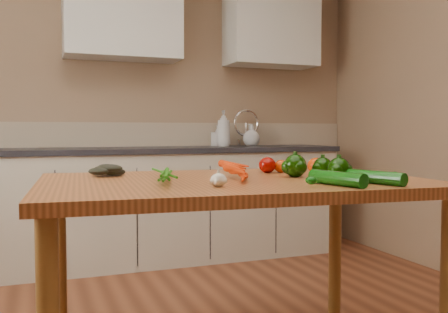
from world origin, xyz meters
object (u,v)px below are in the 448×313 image
pepper_a (295,166)px  tomato_b (281,166)px  table (234,201)px  pepper_c (339,169)px  soap_bottle_c (251,135)px  soap_bottle_b (217,136)px  garlic_bulb (219,180)px  zucchini_b (337,178)px  carrot_bunch (215,171)px  zucchini_a (373,177)px  pepper_b (323,167)px  soap_bottle_a (224,128)px  tomato_a (267,165)px  tomato_c (316,166)px  leafy_greens (111,163)px

pepper_a → tomato_b: (0.04, 0.21, -0.02)m
table → pepper_c: pepper_c is taller
soap_bottle_c → pepper_a: 2.20m
soap_bottle_b → soap_bottle_c: size_ratio=0.94×
table → soap_bottle_b: size_ratio=9.14×
garlic_bulb → zucchini_b: 0.43m
carrot_bunch → garlic_bulb: (-0.06, -0.22, -0.01)m
pepper_a → zucchini_a: (0.14, -0.34, -0.02)m
pepper_b → tomato_b: size_ratio=1.26×
soap_bottle_a → soap_bottle_b: soap_bottle_a is taller
zucchini_b → tomato_a: bearing=90.3°
tomato_c → soap_bottle_c: bearing=74.6°
carrot_bunch → tomato_b: 0.47m
soap_bottle_a → zucchini_b: 2.43m
garlic_bulb → soap_bottle_b: bearing=70.1°
table → soap_bottle_a: soap_bottle_a is taller
zucchini_a → zucchini_b: (-0.16, -0.01, 0.00)m
carrot_bunch → pepper_c: (0.46, -0.19, 0.01)m
pepper_a → tomato_c: pepper_a is taller
leafy_greens → soap_bottle_a: bearing=55.4°
tomato_a → zucchini_a: bearing=-73.7°
garlic_bulb → pepper_a: pepper_a is taller
soap_bottle_b → pepper_a: 2.19m
soap_bottle_a → pepper_b: 2.10m
soap_bottle_b → leafy_greens: 2.16m
soap_bottle_a → zucchini_a: 2.40m
soap_bottle_a → carrot_bunch: soap_bottle_a is taller
tomato_a → garlic_bulb: bearing=-132.1°
table → zucchini_b: 0.46m
tomato_b → tomato_a: bearing=167.5°
soap_bottle_a → carrot_bunch: size_ratio=1.05×
tomato_c → zucchini_a: tomato_c is taller
pepper_a → zucchini_a: size_ratio=0.36×
carrot_bunch → pepper_b: size_ratio=3.45×
tomato_c → table: bearing=-167.9°
soap_bottle_b → zucchini_a: size_ratio=0.67×
pepper_c → soap_bottle_a: bearing=81.2°
zucchini_b → pepper_a: bearing=86.6°
garlic_bulb → zucchini_a: zucchini_a is taller
tomato_a → tomato_b: 0.07m
leafy_greens → tomato_a: bearing=-8.7°
leafy_greens → soap_bottle_c: bearing=50.3°
tomato_b → tomato_c: (0.13, -0.10, 0.01)m
soap_bottle_a → tomato_b: soap_bottle_a is taller
leafy_greens → tomato_c: size_ratio=2.72×
carrot_bunch → garlic_bulb: carrot_bunch is taller
pepper_c → tomato_c: bearing=75.3°
garlic_bulb → tomato_a: (0.41, 0.46, 0.01)m
soap_bottle_a → tomato_c: (-0.26, -1.92, -0.18)m
soap_bottle_c → zucchini_b: 2.54m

